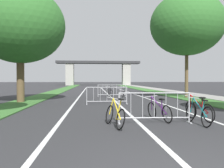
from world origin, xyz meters
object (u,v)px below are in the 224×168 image
Objects in this scene: bicycle_red_1 at (199,110)px; bicycle_teal_2 at (198,113)px; bicycle_black_4 at (109,93)px; crowd_barrier_third at (112,91)px; bicycle_purple_0 at (159,111)px; bicycle_yellow_5 at (115,115)px; crowd_barrier_nearest at (154,108)px; tree_right_cypress_far at (187,24)px; tree_left_oak_near at (20,25)px; bicycle_green_3 at (124,93)px; crowd_barrier_second at (107,96)px.

bicycle_red_1 reaches higher than bicycle_teal_2.
crowd_barrier_third is at bearing 41.56° from bicycle_black_4.
crowd_barrier_third is 1.49× the size of bicycle_purple_0.
bicycle_purple_0 is 1.93m from bicycle_yellow_5.
crowd_barrier_nearest is 1.51m from bicycle_yellow_5.
bicycle_purple_0 and bicycle_teal_2 have the same top height.
tree_right_cypress_far is 12.18m from bicycle_red_1.
tree_left_oak_near reaches higher than bicycle_purple_0.
tree_right_cypress_far is 5.04× the size of bicycle_green_3.
crowd_barrier_second is at bearing 74.71° from bicycle_yellow_5.
bicycle_green_3 is at bearing -27.81° from crowd_barrier_third.
bicycle_black_4 is (6.08, 4.40, -4.61)m from tree_left_oak_near.
crowd_barrier_nearest is 12.56m from crowd_barrier_third.
bicycle_yellow_5 reaches higher than bicycle_purple_0.
tree_left_oak_near is at bearing -141.62° from bicycle_green_3.
tree_left_oak_near is 11.19m from bicycle_purple_0.
bicycle_teal_2 is 12.70m from bicycle_black_4.
bicycle_black_4 is (-2.44, 11.80, 0.00)m from bicycle_red_1.
crowd_barrier_second is at bearing 108.43° from bicycle_teal_2.
tree_right_cypress_far is at bearing 57.61° from bicycle_red_1.
tree_right_cypress_far is at bearing 48.75° from bicycle_purple_0.
crowd_barrier_nearest is 1.54× the size of bicycle_black_4.
bicycle_teal_2 is 1.07× the size of bicycle_black_4.
crowd_barrier_second reaches higher than bicycle_black_4.
bicycle_red_1 is at bearing -92.62° from bicycle_black_4.
crowd_barrier_second is 6.04m from bicycle_green_3.
bicycle_black_4 reaches higher than bicycle_green_3.
crowd_barrier_second is at bearing -109.73° from bicycle_black_4.
crowd_barrier_third is (6.35, 4.80, -4.47)m from tree_left_oak_near.
tree_left_oak_near is at bearing -142.95° from crowd_barrier_third.
bicycle_yellow_5 is (-0.73, -12.68, -0.02)m from bicycle_black_4.
bicycle_teal_2 is 1.04× the size of bicycle_green_3.
tree_left_oak_near is 12.41m from bicycle_teal_2.
tree_left_oak_near reaches higher than crowd_barrier_nearest.
tree_right_cypress_far is 7.59m from bicycle_green_3.
crowd_barrier_third reaches higher than bicycle_red_1.
crowd_barrier_third is at bearing 160.34° from bicycle_green_3.
crowd_barrier_nearest is 1.80m from bicycle_red_1.
bicycle_green_3 is at bearing 72.49° from crowd_barrier_second.
crowd_barrier_third reaches higher than bicycle_black_4.
bicycle_yellow_5 is at bearing -165.22° from bicycle_purple_0.
bicycle_black_4 is at bearing -177.48° from bicycle_green_3.
crowd_barrier_nearest is at bearing 178.95° from bicycle_red_1.
bicycle_black_4 is at bearing 84.57° from crowd_barrier_second.
bicycle_purple_0 is (7.05, -7.35, -4.64)m from tree_left_oak_near.
tree_left_oak_near is 11.22m from crowd_barrier_nearest.
bicycle_black_4 is (-0.96, 11.75, 0.02)m from bicycle_purple_0.
crowd_barrier_nearest is 1.49× the size of bicycle_yellow_5.
bicycle_yellow_5 is at bearing -57.11° from tree_left_oak_near.
bicycle_green_3 is (0.29, 11.63, 0.01)m from bicycle_purple_0.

